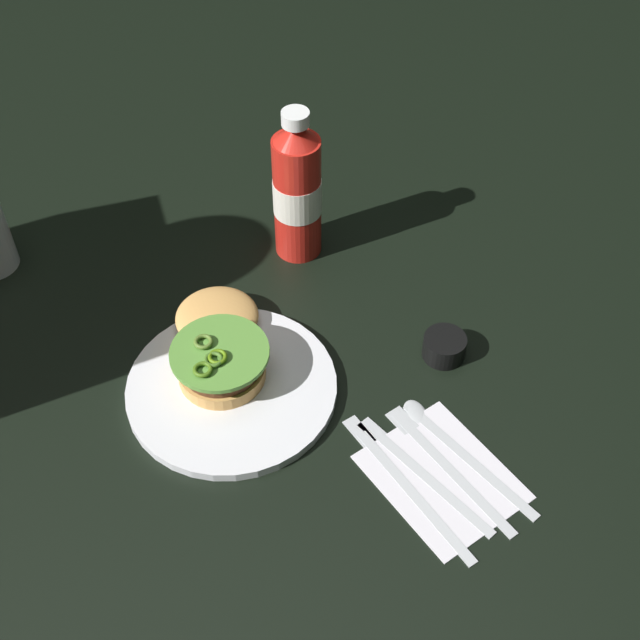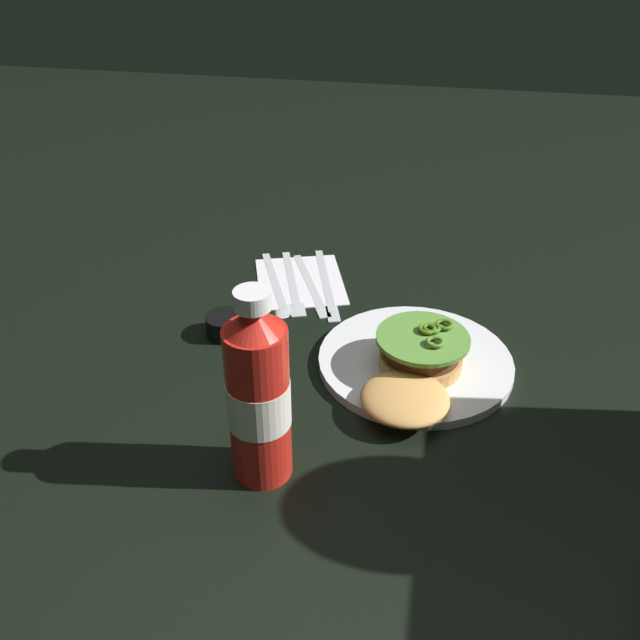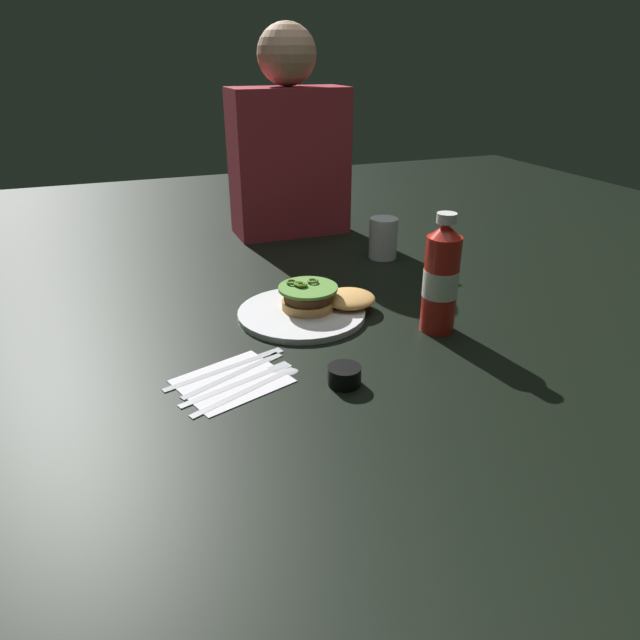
{
  "view_description": "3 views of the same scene",
  "coord_description": "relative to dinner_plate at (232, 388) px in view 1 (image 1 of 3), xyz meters",
  "views": [
    {
      "loc": [
        -0.7,
        0.09,
        0.82
      ],
      "look_at": [
        -0.05,
        -0.11,
        0.07
      ],
      "focal_mm": 47.94,
      "sensor_mm": 36.0,
      "label": 1
    },
    {
      "loc": [
        0.65,
        0.02,
        0.54
      ],
      "look_at": [
        -0.03,
        -0.11,
        0.08
      ],
      "focal_mm": 38.19,
      "sensor_mm": 36.0,
      "label": 2
    },
    {
      "loc": [
        -0.41,
        -0.97,
        0.48
      ],
      "look_at": [
        -0.09,
        -0.14,
        0.06
      ],
      "focal_mm": 32.04,
      "sensor_mm": 36.0,
      "label": 3
    }
  ],
  "objects": [
    {
      "name": "ground_plane",
      "position": [
        0.07,
        -0.01,
        -0.01
      ],
      "size": [
        3.0,
        3.0,
        0.0
      ],
      "primitive_type": "plane",
      "color": "black"
    },
    {
      "name": "dinner_plate",
      "position": [
        0.0,
        0.0,
        0.0
      ],
      "size": [
        0.25,
        0.25,
        0.01
      ],
      "primitive_type": "cylinder",
      "color": "white",
      "rests_on": "ground_plane"
    },
    {
      "name": "burger_sandwich",
      "position": [
        0.05,
        0.0,
        0.03
      ],
      "size": [
        0.19,
        0.12,
        0.05
      ],
      "color": "tan",
      "rests_on": "dinner_plate"
    },
    {
      "name": "ketchup_bottle",
      "position": [
        0.22,
        -0.15,
        0.1
      ],
      "size": [
        0.06,
        0.06,
        0.22
      ],
      "color": "red",
      "rests_on": "ground_plane"
    },
    {
      "name": "condiment_cup",
      "position": [
        -0.02,
        -0.26,
        0.01
      ],
      "size": [
        0.05,
        0.05,
        0.03
      ],
      "primitive_type": "cylinder",
      "color": "black",
      "rests_on": "ground_plane"
    },
    {
      "name": "napkin",
      "position": [
        -0.19,
        -0.19,
        -0.0
      ],
      "size": [
        0.19,
        0.18,
        0.0
      ],
      "primitive_type": "cube",
      "rotation": [
        0.0,
        0.0,
        0.32
      ],
      "color": "white",
      "rests_on": "ground_plane"
    },
    {
      "name": "spoon_utensil",
      "position": [
        -0.15,
        -0.22,
        -0.0
      ],
      "size": [
        0.19,
        0.09,
        0.0
      ],
      "color": "silver",
      "rests_on": "napkin"
    },
    {
      "name": "fork_utensil",
      "position": [
        -0.16,
        -0.2,
        -0.0
      ],
      "size": [
        0.2,
        0.08,
        0.0
      ],
      "color": "silver",
      "rests_on": "napkin"
    },
    {
      "name": "butter_knife",
      "position": [
        -0.17,
        -0.17,
        -0.0
      ],
      "size": [
        0.19,
        0.1,
        0.0
      ],
      "color": "silver",
      "rests_on": "napkin"
    },
    {
      "name": "steak_knife",
      "position": [
        -0.17,
        -0.15,
        -0.0
      ],
      "size": [
        0.22,
        0.08,
        0.0
      ],
      "color": "silver",
      "rests_on": "napkin"
    }
  ]
}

